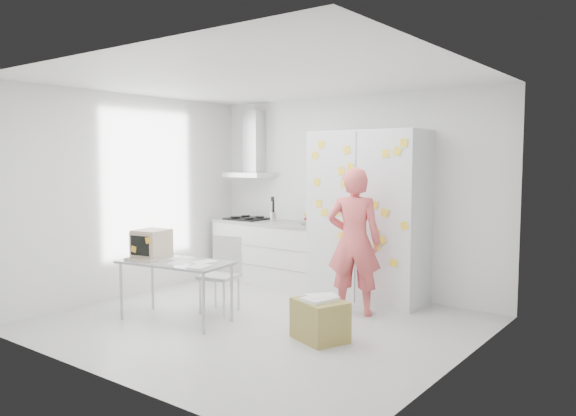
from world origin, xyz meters
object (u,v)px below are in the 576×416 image
Objects in this scene: desk at (160,252)px; cardboard_box at (320,319)px; chair at (223,269)px; person at (354,241)px.

desk is 2.15× the size of cardboard_box.
cardboard_box is (1.56, -0.21, -0.30)m from chair.
person is 1.29× the size of desk.
person reaches higher than cardboard_box.
desk is 0.79m from chair.
chair is (0.39, 0.63, -0.26)m from desk.
desk is at bearing 17.59° from person.
chair reaches higher than cardboard_box.
cardboard_box is at bearing 2.95° from desk.
chair is at bearing 172.30° from cardboard_box.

